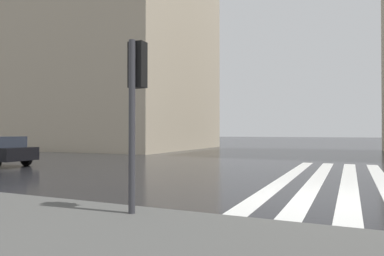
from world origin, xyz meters
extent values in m
plane|color=black|center=(0.00, 0.00, 0.00)|extent=(220.00, 220.00, 0.00)
cube|color=silver|center=(4.00, -1.54, 0.00)|extent=(13.00, 0.50, 0.01)
cube|color=silver|center=(4.00, -0.54, 0.00)|extent=(13.00, 0.50, 0.01)
cube|color=silver|center=(4.00, 0.46, 0.00)|extent=(13.00, 0.50, 0.01)
cube|color=silver|center=(4.00, 1.46, 0.00)|extent=(13.00, 0.50, 0.01)
cube|color=tan|center=(20.25, 27.11, 8.12)|extent=(15.49, 28.99, 16.24)
cylinder|color=#333338|center=(-3.58, 3.01, 1.71)|extent=(0.12, 0.12, 3.13)
cube|color=black|center=(-3.40, 3.01, 2.85)|extent=(0.22, 0.30, 0.85)
sphere|color=red|center=(-3.28, 3.01, 3.13)|extent=(0.17, 0.17, 0.17)
sphere|color=orange|center=(-3.28, 3.01, 2.85)|extent=(0.17, 0.17, 0.17)
sphere|color=green|center=(-3.28, 3.01, 2.57)|extent=(0.17, 0.17, 0.17)
cylinder|color=black|center=(3.33, 13.64, 0.31)|extent=(0.20, 0.62, 0.62)
camera|label=1|loc=(-8.97, -0.59, 1.61)|focal=33.20mm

